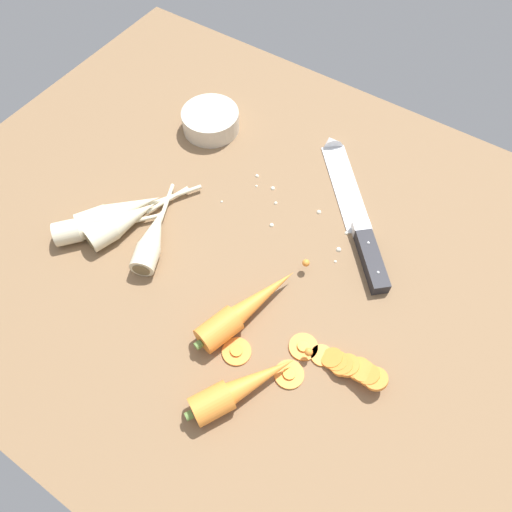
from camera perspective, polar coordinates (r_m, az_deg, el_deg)
name	(u,v)px	position (r cm, az deg, el deg)	size (l,w,h in cm)	color
ground_plane	(263,259)	(81.95, 0.77, -0.31)	(120.00, 90.00, 4.00)	brown
chefs_knife	(352,203)	(87.00, 11.18, 6.10)	(25.79, 28.00, 4.18)	silver
whole_carrot	(246,309)	(72.89, -1.23, -6.23)	(8.93, 21.62, 4.20)	orange
whole_carrot_second	(241,388)	(68.58, -1.77, -15.22)	(11.00, 17.69, 4.20)	orange
parsnip_front	(123,223)	(84.20, -15.36, 3.80)	(8.06, 19.07, 4.00)	beige
parsnip_mid_left	(119,212)	(85.77, -15.76, 5.04)	(13.44, 19.91, 4.00)	beige
parsnip_mid_right	(91,227)	(85.19, -18.85, 3.21)	(13.54, 15.18, 4.00)	beige
parsnip_back	(152,239)	(81.09, -12.11, 1.95)	(9.48, 17.77, 4.00)	beige
carrot_slice_stack	(350,367)	(71.52, 10.94, -12.63)	(11.41, 4.05, 3.56)	orange
carrot_slice_stray_near	(237,351)	(72.17, -2.29, -11.08)	(4.34, 4.34, 0.70)	orange
carrot_slice_stray_mid	(303,346)	(72.71, 5.59, -10.51)	(4.31, 4.31, 0.70)	orange
carrot_slice_stray_far	(289,374)	(71.13, 3.92, -13.64)	(4.30, 4.30, 0.70)	orange
prep_bowl	(211,120)	(97.76, -5.35, 15.61)	(11.00, 11.00, 4.00)	beige
mince_crumbs	(310,216)	(84.48, 6.31, 4.65)	(24.61, 10.04, 0.87)	silver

